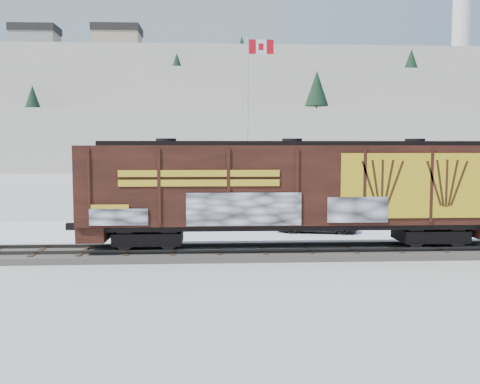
{
  "coord_description": "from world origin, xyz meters",
  "views": [
    {
      "loc": [
        -0.3,
        -23.87,
        4.9
      ],
      "look_at": [
        1.1,
        3.0,
        2.63
      ],
      "focal_mm": 40.0,
      "sensor_mm": 36.0,
      "label": 1
    }
  ],
  "objects": [
    {
      "name": "car_silver",
      "position": [
        -5.63,
        7.55,
        0.8
      ],
      "size": [
        4.84,
        3.28,
        1.53
      ],
      "primitive_type": "imported",
      "rotation": [
        0.0,
        0.0,
        1.93
      ],
      "color": "#ADAFB4",
      "rests_on": "parking_strip"
    },
    {
      "name": "flagpole",
      "position": [
        2.33,
        14.27,
        4.75
      ],
      "size": [
        2.3,
        0.9,
        12.63
      ],
      "color": "silver",
      "rests_on": "ground"
    },
    {
      "name": "hopper_railcar",
      "position": [
        3.29,
        -0.01,
        3.06
      ],
      "size": [
        18.71,
        3.06,
        4.73
      ],
      "color": "black",
      "rests_on": "rail_track"
    },
    {
      "name": "ground",
      "position": [
        0.0,
        0.0,
        0.0
      ],
      "size": [
        500.0,
        500.0,
        0.0
      ],
      "primitive_type": "plane",
      "color": "white",
      "rests_on": "ground"
    },
    {
      "name": "car_white",
      "position": [
        -3.14,
        8.29,
        0.73
      ],
      "size": [
        4.39,
        2.06,
        1.39
      ],
      "primitive_type": "imported",
      "rotation": [
        0.0,
        0.0,
        1.71
      ],
      "color": "silver",
      "rests_on": "parking_strip"
    },
    {
      "name": "parking_strip",
      "position": [
        0.0,
        7.5,
        0.01
      ],
      "size": [
        40.0,
        8.0,
        0.03
      ],
      "primitive_type": "cube",
      "color": "white",
      "rests_on": "ground"
    },
    {
      "name": "hillside",
      "position": [
        -0.05,
        139.79,
        14.37
      ],
      "size": [
        360.0,
        110.0,
        93.0
      ],
      "color": "white",
      "rests_on": "ground"
    },
    {
      "name": "car_dark",
      "position": [
        5.61,
        6.22,
        0.71
      ],
      "size": [
        4.96,
        2.75,
        1.36
      ],
      "primitive_type": "imported",
      "rotation": [
        0.0,
        0.0,
        1.38
      ],
      "color": "black",
      "rests_on": "parking_strip"
    },
    {
      "name": "rail_track",
      "position": [
        0.0,
        0.0,
        0.15
      ],
      "size": [
        50.0,
        3.4,
        0.43
      ],
      "color": "#59544C",
      "rests_on": "ground"
    }
  ]
}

